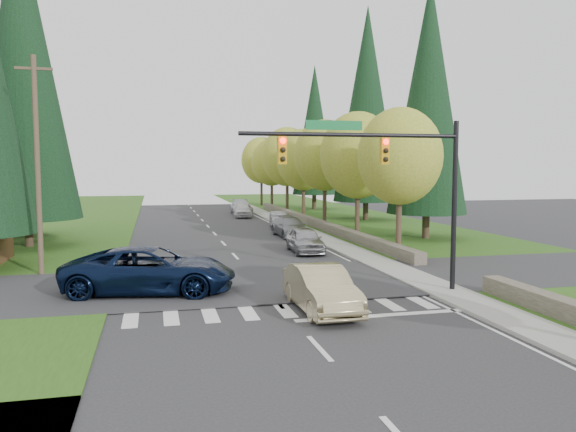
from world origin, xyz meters
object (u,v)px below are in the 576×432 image
object	(u,v)px
sedan_champagne	(321,289)
parked_car_b	(290,227)
suv_navy	(150,270)
parked_car_a	(305,240)
parked_car_c	(280,220)
parked_car_d	(243,210)
parked_car_e	(241,207)

from	to	relation	value
sedan_champagne	parked_car_b	distance (m)	20.99
suv_navy	sedan_champagne	bearing A→B (deg)	-115.71
parked_car_a	parked_car_c	bearing A→B (deg)	86.68
parked_car_b	parked_car_d	size ratio (longest dim) A/B	1.17
sedan_champagne	suv_navy	size ratio (longest dim) A/B	0.71
sedan_champagne	parked_car_e	world-z (taller)	sedan_champagne
sedan_champagne	parked_car_c	world-z (taller)	sedan_champagne
parked_car_c	parked_car_d	size ratio (longest dim) A/B	1.00
parked_car_d	suv_navy	bearing A→B (deg)	-98.54
parked_car_b	parked_car_e	world-z (taller)	parked_car_e
parked_car_d	parked_car_c	bearing A→B (deg)	-75.93
parked_car_a	parked_car_d	size ratio (longest dim) A/B	1.06
parked_car_a	parked_car_d	bearing A→B (deg)	92.76
parked_car_d	parked_car_a	bearing A→B (deg)	-83.48
sedan_champagne	parked_car_a	bearing A→B (deg)	76.48
parked_car_b	parked_car_e	distance (m)	20.24
suv_navy	parked_car_b	size ratio (longest dim) A/B	1.39
suv_navy	parked_car_a	world-z (taller)	suv_navy
parked_car_d	parked_car_e	distance (m)	4.07
parked_car_a	parked_car_e	world-z (taller)	parked_car_e
parked_car_b	sedan_champagne	bearing A→B (deg)	-102.99
parked_car_b	parked_car_d	distance (m)	16.22
sedan_champagne	parked_car_b	bearing A→B (deg)	78.54
parked_car_a	parked_car_d	distance (m)	23.70
suv_navy	parked_car_e	xyz separation A→B (m)	(9.23, 36.64, -0.18)
parked_car_a	parked_car_c	distance (m)	13.22
suv_navy	parked_car_b	xyz separation A→B (m)	(9.70, 16.40, -0.23)
sedan_champagne	parked_car_c	size ratio (longest dim) A/B	1.16
suv_navy	parked_car_d	bearing A→B (deg)	-4.65
parked_car_a	parked_car_b	world-z (taller)	parked_car_a
suv_navy	parked_car_c	xyz separation A→B (m)	(10.17, 22.05, -0.25)
parked_car_b	parked_car_e	size ratio (longest dim) A/B	0.93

